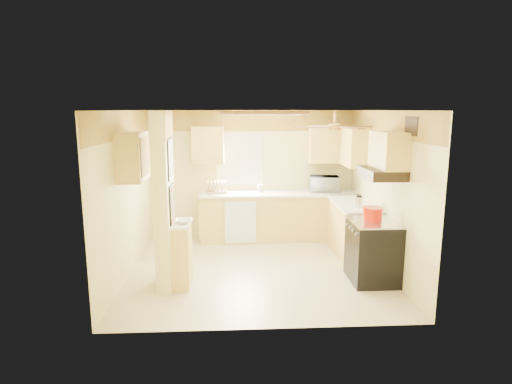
{
  "coord_description": "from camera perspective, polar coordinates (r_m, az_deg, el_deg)",
  "views": [
    {
      "loc": [
        -0.38,
        -6.47,
        2.51
      ],
      "look_at": [
        -0.01,
        0.35,
        1.19
      ],
      "focal_mm": 30.0,
      "sensor_mm": 36.0,
      "label": 1
    }
  ],
  "objects": [
    {
      "name": "utensil_crock",
      "position": [
        8.3,
        0.57,
        0.53
      ],
      "size": [
        0.11,
        0.11,
        0.22
      ],
      "color": "white",
      "rests_on": "countertop_back"
    },
    {
      "name": "poster_menu",
      "position": [
        6.02,
        -11.34,
        4.4
      ],
      "size": [
        0.02,
        0.42,
        0.57
      ],
      "color": "black",
      "rests_on": "partition_column"
    },
    {
      "name": "upper_cab_left_wall",
      "position": [
        6.42,
        -16.17,
        4.58
      ],
      "size": [
        0.35,
        0.75,
        0.7
      ],
      "primitive_type": "cube",
      "color": "#E3C259",
      "rests_on": "wall_left"
    },
    {
      "name": "upper_cab_back_left",
      "position": [
        8.24,
        -6.43,
        6.25
      ],
      "size": [
        0.6,
        0.35,
        0.7
      ],
      "primitive_type": "cube",
      "color": "#E3C259",
      "rests_on": "wall_back"
    },
    {
      "name": "dishwasher_panel",
      "position": [
        8.03,
        -2.1,
        -4.1
      ],
      "size": [
        0.58,
        0.02,
        0.8
      ],
      "primitive_type": "cube",
      "color": "white",
      "rests_on": "lower_cabinets_back"
    },
    {
      "name": "dish_rack",
      "position": [
        8.24,
        -5.28,
        0.46
      ],
      "size": [
        0.4,
        0.31,
        0.22
      ],
      "color": "tan",
      "rests_on": "countertop_back"
    },
    {
      "name": "window",
      "position": [
        8.41,
        -2.23,
        4.35
      ],
      "size": [
        0.92,
        0.02,
        1.02
      ],
      "color": "white",
      "rests_on": "wall_back"
    },
    {
      "name": "upper_cab_right",
      "position": [
        8.06,
        12.84,
        5.94
      ],
      "size": [
        0.35,
        1.0,
        0.7
      ],
      "primitive_type": "cube",
      "color": "#E3C259",
      "rests_on": "wall_right"
    },
    {
      "name": "ceiling_light_panel",
      "position": [
        6.99,
        0.83,
        10.46
      ],
      "size": [
        1.35,
        0.95,
        0.06
      ],
      "color": "brown",
      "rests_on": "ceiling"
    },
    {
      "name": "countertop_back",
      "position": [
        8.26,
        3.05,
        -0.2
      ],
      "size": [
        3.04,
        0.64,
        0.04
      ],
      "primitive_type": "cube",
      "color": "white",
      "rests_on": "lower_cabinets_back"
    },
    {
      "name": "ceiling_fan",
      "position": [
        5.94,
        10.44,
        8.57
      ],
      "size": [
        1.15,
        1.15,
        0.26
      ],
      "color": "gold",
      "rests_on": "ceiling"
    },
    {
      "name": "poster_nashville",
      "position": [
        6.12,
        -11.11,
        -1.65
      ],
      "size": [
        0.02,
        0.42,
        0.57
      ],
      "color": "black",
      "rests_on": "partition_column"
    },
    {
      "name": "upper_cab_over_stove",
      "position": [
        6.34,
        17.31,
        5.35
      ],
      "size": [
        0.35,
        0.76,
        0.52
      ],
      "primitive_type": "cube",
      "color": "#E3C259",
      "rests_on": "wall_right"
    },
    {
      "name": "wall_front",
      "position": [
        4.76,
        1.58,
        -4.46
      ],
      "size": [
        4.0,
        0.0,
        4.0
      ],
      "primitive_type": "plane",
      "rotation": [
        -1.57,
        0.0,
        0.0
      ],
      "color": "#E9DC8E",
      "rests_on": "floor"
    },
    {
      "name": "bowl",
      "position": [
        6.12,
        -9.63,
        -3.86
      ],
      "size": [
        0.25,
        0.25,
        0.05
      ],
      "primitive_type": "imported",
      "rotation": [
        0.0,
        0.0,
        0.16
      ],
      "color": "white",
      "rests_on": "ledge_top"
    },
    {
      "name": "upper_cab_back_right",
      "position": [
        8.45,
        10.16,
        6.26
      ],
      "size": [
        0.9,
        0.35,
        0.7
      ],
      "primitive_type": "cube",
      "color": "#E3C259",
      "rests_on": "wall_back"
    },
    {
      "name": "partition_column",
      "position": [
        6.13,
        -12.16,
        -1.2
      ],
      "size": [
        0.2,
        0.7,
        2.5
      ],
      "primitive_type": "cube",
      "color": "#E9DC8E",
      "rests_on": "floor"
    },
    {
      "name": "ledge_top",
      "position": [
        6.18,
        -10.02,
        -4.18
      ],
      "size": [
        0.28,
        0.58,
        0.04
      ],
      "primitive_type": "cube",
      "color": "white",
      "rests_on": "partition_ledge"
    },
    {
      "name": "dutch_oven",
      "position": [
        6.48,
        15.28,
        -2.82
      ],
      "size": [
        0.3,
        0.3,
        0.2
      ],
      "color": "red",
      "rests_on": "stove"
    },
    {
      "name": "stove",
      "position": [
        6.59,
        15.3,
        -7.61
      ],
      "size": [
        0.68,
        0.77,
        0.92
      ],
      "color": "black",
      "rests_on": "floor"
    },
    {
      "name": "microwave",
      "position": [
        8.42,
        9.11,
        1.07
      ],
      "size": [
        0.58,
        0.43,
        0.3
      ],
      "primitive_type": "imported",
      "rotation": [
        0.0,
        0.0,
        3.04
      ],
      "color": "white",
      "rests_on": "countertop_back"
    },
    {
      "name": "wall_back",
      "position": [
        8.47,
        -0.52,
        2.36
      ],
      "size": [
        4.0,
        0.0,
        4.0
      ],
      "primitive_type": "plane",
      "rotation": [
        1.57,
        0.0,
        0.0
      ],
      "color": "#E9DC8E",
      "rests_on": "floor"
    },
    {
      "name": "floor",
      "position": [
        6.95,
        0.22,
        -10.26
      ],
      "size": [
        4.0,
        4.0,
        0.0
      ],
      "primitive_type": "plane",
      "color": "beige",
      "rests_on": "ground"
    },
    {
      "name": "ceiling",
      "position": [
        6.48,
        0.24,
        10.82
      ],
      "size": [
        4.0,
        4.0,
        0.0
      ],
      "primitive_type": "plane",
      "rotation": [
        3.14,
        0.0,
        0.0
      ],
      "color": "white",
      "rests_on": "wall_back"
    },
    {
      "name": "range_hood",
      "position": [
        6.35,
        16.42,
        2.41
      ],
      "size": [
        0.5,
        0.76,
        0.14
      ],
      "primitive_type": "cube",
      "color": "black",
      "rests_on": "upper_cab_over_stove"
    },
    {
      "name": "lower_cabinets_right",
      "position": [
        7.65,
        12.82,
        -4.98
      ],
      "size": [
        0.6,
        1.4,
        0.9
      ],
      "primitive_type": "cube",
      "color": "#E3C259",
      "rests_on": "floor"
    },
    {
      "name": "partition_ledge",
      "position": [
        6.31,
        -9.87,
        -8.3
      ],
      "size": [
        0.25,
        0.55,
        0.9
      ],
      "primitive_type": "cube",
      "color": "#E3C259",
      "rests_on": "floor"
    },
    {
      "name": "vent_grate",
      "position": [
        6.05,
        20.04,
        8.27
      ],
      "size": [
        0.02,
        0.4,
        0.25
      ],
      "primitive_type": "cube",
      "color": "black",
      "rests_on": "wall_right"
    },
    {
      "name": "countertop_right",
      "position": [
        7.54,
        12.9,
        -1.55
      ],
      "size": [
        0.64,
        1.44,
        0.04
      ],
      "primitive_type": "cube",
      "color": "white",
      "rests_on": "lower_cabinets_right"
    },
    {
      "name": "kettle",
      "position": [
        7.17,
        13.57,
        -1.26
      ],
      "size": [
        0.14,
        0.14,
        0.21
      ],
      "color": "silver",
      "rests_on": "countertop_right"
    },
    {
      "name": "wallpaper_border",
      "position": [
        8.36,
        -0.53,
        9.47
      ],
      "size": [
        4.0,
        0.02,
        0.4
      ],
      "primitive_type": "cube",
      "color": "gold",
      "rests_on": "wall_back"
    },
    {
      "name": "wall_right",
      "position": [
        7.01,
        16.78,
        0.08
      ],
      "size": [
        0.0,
        3.8,
        3.8
      ],
      "primitive_type": "plane",
      "rotation": [
        1.57,
        0.0,
        -1.57
      ],
      "color": "#E9DC8E",
      "rests_on": "floor"
    },
    {
      "name": "lower_cabinets_back",
      "position": [
        8.38,
        3.01,
        -3.34
      ],
      "size": [
        3.0,
        0.6,
        0.9
      ],
      "primitive_type": "cube",
      "color": "#E3C259",
      "rests_on": "floor"
    },
    {
      "name": "wall_left",
      "position": [
        6.79,
        -16.87,
        -0.26
      ],
      "size": [
        0.0,
        3.8,
        3.8
      ],
      "primitive_type": "plane",
      "rotation": [
        1.57,
        0.0,
        1.57
      ],
      "color": "#E9DC8E",
      "rests_on": "floor"
    }
  ]
}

